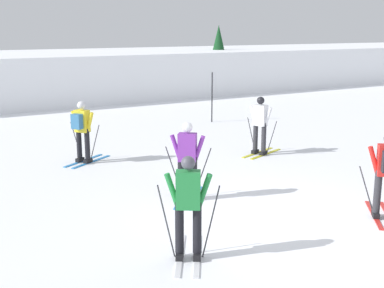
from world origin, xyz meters
name	(u,v)px	position (x,y,z in m)	size (l,w,h in m)	color
ground_plane	(269,219)	(0.00, 0.00, 0.00)	(120.00, 120.00, 0.00)	white
far_snow_ridge	(23,76)	(0.00, 20.15, 1.18)	(80.00, 9.28, 2.36)	white
skier_white	(260,124)	(3.06, 4.20, 0.92)	(1.63, 0.95, 1.71)	gold
skier_purple	(187,159)	(-0.80, 1.78, 0.92)	(1.31, 1.46, 1.71)	#237AC6
skier_yellow	(82,129)	(-1.70, 5.92, 0.96)	(1.56, 1.16, 1.71)	#237AC6
skier_green	(188,205)	(-2.25, -0.72, 0.92)	(1.18, 1.55, 1.71)	silver
trail_marker_pole	(212,97)	(4.77, 9.40, 0.98)	(0.05, 0.05, 1.96)	black
conifer_far_centre	(219,53)	(11.31, 18.75, 2.17)	(1.57, 1.57, 3.83)	#513823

